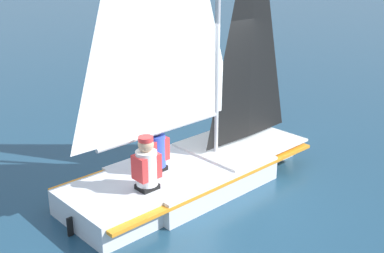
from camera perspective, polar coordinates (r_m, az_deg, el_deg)
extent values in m
plane|color=navy|center=(7.77, 0.00, -6.82)|extent=(260.00, 260.00, 0.00)
cube|color=silver|center=(7.69, 0.00, -5.55)|extent=(2.27, 2.71, 0.38)
cube|color=silver|center=(8.79, 7.84, -2.33)|extent=(1.15, 1.20, 0.38)
cube|color=silver|center=(6.81, -10.28, -9.55)|extent=(1.60, 1.36, 0.38)
cube|color=orange|center=(7.63, 0.00, -4.72)|extent=(2.89, 4.42, 0.05)
cube|color=silver|center=(8.36, 5.80, -1.87)|extent=(2.01, 2.27, 0.04)
cylinder|color=#B7B7BC|center=(6.98, -3.53, -0.47)|extent=(0.81, 2.12, 0.07)
pyramid|color=black|center=(7.95, 7.10, 12.44)|extent=(0.52, 1.35, 3.99)
cube|color=black|center=(6.61, -14.25, -11.44)|extent=(0.05, 0.09, 0.27)
cube|color=black|center=(7.43, -4.24, -6.24)|extent=(0.32, 0.34, 0.45)
cylinder|color=blue|center=(7.23, -4.33, -2.86)|extent=(0.38, 0.38, 0.50)
cube|color=red|center=(7.22, -4.34, -2.68)|extent=(0.36, 0.41, 0.35)
sphere|color=tan|center=(7.10, -4.41, -0.27)|extent=(0.22, 0.22, 0.22)
cylinder|color=black|center=(7.08, -4.42, 0.35)|extent=(0.27, 0.27, 0.06)
cube|color=black|center=(6.90, -5.27, -8.48)|extent=(0.32, 0.34, 0.45)
cylinder|color=white|center=(6.68, -5.40, -4.91)|extent=(0.38, 0.38, 0.50)
cube|color=red|center=(6.67, -5.40, -4.71)|extent=(0.36, 0.41, 0.35)
sphere|color=tan|center=(6.54, -5.50, -2.14)|extent=(0.22, 0.22, 0.22)
cylinder|color=red|center=(6.51, -5.52, -1.47)|extent=(0.27, 0.27, 0.06)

